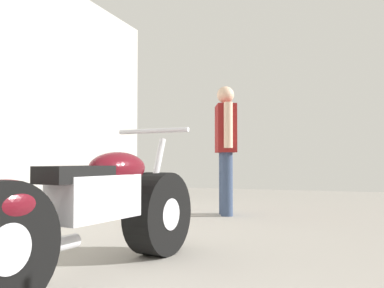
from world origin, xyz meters
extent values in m
plane|color=gray|center=(0.00, 3.11, 0.00)|extent=(14.92, 14.92, 0.00)
cylinder|color=black|center=(-0.73, 2.74, 0.32)|extent=(0.32, 0.67, 0.65)
cylinder|color=silver|center=(-0.73, 2.74, 0.32)|extent=(0.28, 0.28, 0.25)
cube|color=silver|center=(-0.84, 2.01, 0.51)|extent=(0.33, 0.68, 0.28)
ellipsoid|color=#5B0F19|center=(-0.80, 2.24, 0.69)|extent=(0.33, 0.56, 0.22)
cube|color=black|center=(-0.86, 1.83, 0.66)|extent=(0.29, 0.51, 0.10)
ellipsoid|color=#5B0F19|center=(-0.93, 1.34, 0.53)|extent=(0.32, 0.48, 0.24)
cylinder|color=silver|center=(-0.74, 2.70, 0.63)|extent=(0.09, 0.26, 0.59)
cylinder|color=silver|center=(-0.75, 2.66, 0.97)|extent=(0.63, 0.12, 0.04)
cylinder|color=silver|center=(-1.02, 1.73, 0.23)|extent=(0.17, 0.56, 0.09)
cylinder|color=#384766|center=(-0.85, 5.19, 0.43)|extent=(0.21, 0.21, 0.85)
cylinder|color=#384766|center=(-0.93, 5.38, 0.43)|extent=(0.21, 0.21, 0.85)
cube|color=maroon|center=(-0.89, 5.29, 1.18)|extent=(0.41, 0.53, 0.65)
cylinder|color=beige|center=(-0.78, 5.01, 1.21)|extent=(0.15, 0.15, 0.60)
cylinder|color=beige|center=(-1.00, 5.56, 1.21)|extent=(0.15, 0.15, 0.60)
sphere|color=beige|center=(-0.89, 5.29, 1.65)|extent=(0.24, 0.24, 0.24)
camera|label=1|loc=(0.67, -0.31, 0.74)|focal=39.52mm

